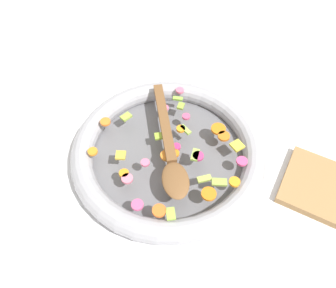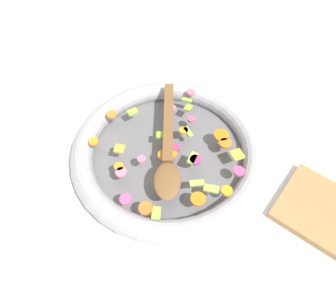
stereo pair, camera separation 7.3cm
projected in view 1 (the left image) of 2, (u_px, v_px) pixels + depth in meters
The scene contains 4 objects.
ground_plane at pixel (168, 157), 0.78m from camera, with size 4.00×4.00×0.00m, color silver.
skillet at pixel (168, 151), 0.76m from camera, with size 0.45×0.45×0.05m.
chopped_vegetables at pixel (179, 152), 0.72m from camera, with size 0.36×0.36×0.01m.
wooden_spoon at pixel (169, 148), 0.72m from camera, with size 0.23×0.28×0.01m.
Camera 1 is at (-0.21, 0.40, 0.64)m, focal length 35.00 mm.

